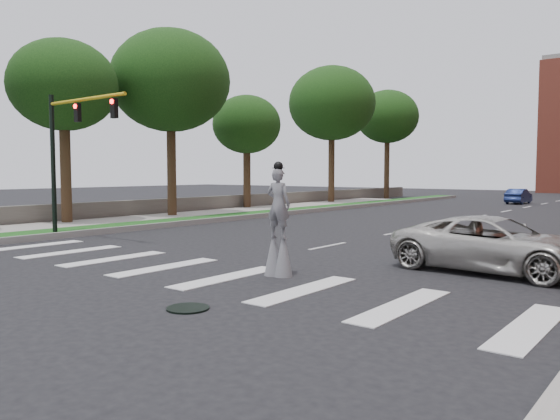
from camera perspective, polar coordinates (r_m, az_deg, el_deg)
name	(u,v)px	position (r m, az deg, el deg)	size (l,w,h in m)	color
ground_plane	(168,278)	(15.27, -11.67, -6.93)	(160.00, 160.00, 0.00)	black
grass_median	(283,212)	(37.62, 0.28, -0.19)	(2.00, 60.00, 0.25)	#154A16
median_curb	(295,212)	(36.99, 1.56, -0.24)	(0.20, 60.00, 0.28)	gray
sidewalk_left	(136,220)	(32.69, -14.78, -1.02)	(4.00, 60.00, 0.18)	gray
stone_wall	(243,202)	(42.65, -3.93, 0.87)	(0.50, 56.00, 1.10)	#56524A
manhole	(188,308)	(11.77, -9.60, -10.09)	(0.90, 0.90, 0.04)	black
traffic_signal	(68,142)	(24.77, -21.28, 6.68)	(5.30, 0.23, 6.20)	black
stilt_performer	(278,229)	(15.01, -0.17, -1.97)	(0.84, 0.55, 3.16)	#362415
suv_crossing	(496,245)	(16.79, 21.60, -3.38)	(2.65, 5.76, 1.60)	beige
car_mid	(518,196)	(53.99, 23.66, 1.33)	(1.44, 4.12, 1.36)	navy
tree_1	(63,86)	(31.78, -21.70, 11.94)	(5.67, 5.67, 9.89)	#362415
tree_2	(170,81)	(35.15, -11.38, 13.05)	(7.36, 7.36, 11.61)	#362415
tree_3	(247,125)	(42.03, -3.50, 8.85)	(5.21, 5.21, 8.70)	#362415
tree_4	(332,104)	(50.11, 5.44, 11.01)	(7.81, 7.81, 12.35)	#362415
tree_5	(387,117)	(60.33, 11.16, 9.51)	(6.66, 6.66, 11.62)	#362415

